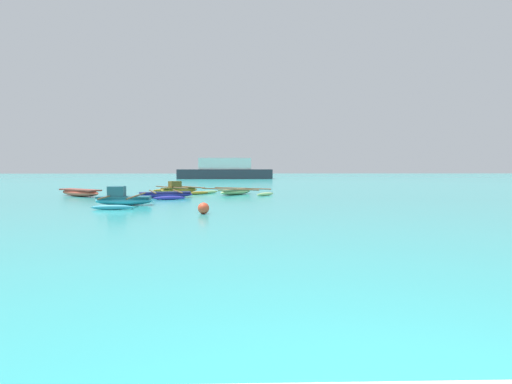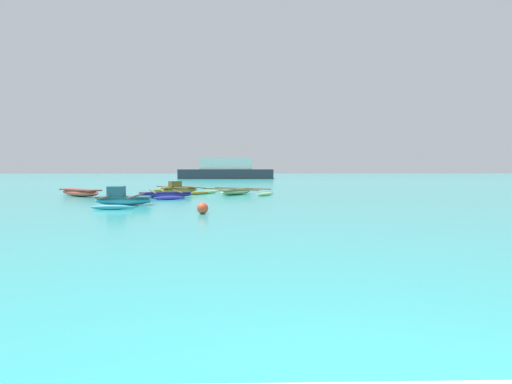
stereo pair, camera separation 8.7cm
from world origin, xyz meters
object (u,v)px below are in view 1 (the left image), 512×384
at_px(moored_boat_3, 80,192).
at_px(moored_boat_4, 165,195).
at_px(distant_ferry, 225,170).
at_px(moored_boat_2, 236,192).
at_px(mooring_buoy_0, 203,208).
at_px(moored_boat_0, 179,189).
at_px(moored_boat_1, 123,199).

height_order(moored_boat_3, moored_boat_4, moored_boat_3).
bearing_deg(distant_ferry, moored_boat_3, -99.72).
xyz_separation_m(moored_boat_2, moored_boat_3, (-9.06, -1.40, 0.04)).
bearing_deg(moored_boat_2, mooring_buoy_0, -151.09).
bearing_deg(moored_boat_0, distant_ferry, 50.23).
xyz_separation_m(moored_boat_3, mooring_buoy_0, (8.06, -10.25, -0.03)).
xyz_separation_m(moored_boat_1, mooring_buoy_0, (3.93, -3.91, -0.07)).
bearing_deg(distant_ferry, moored_boat_1, -93.39).
bearing_deg(moored_boat_0, moored_boat_4, -128.76).
distance_m(mooring_buoy_0, distant_ferry, 50.53).
bearing_deg(distant_ferry, moored_boat_4, -92.36).
bearing_deg(mooring_buoy_0, moored_boat_2, 85.10).
relative_size(moored_boat_3, moored_boat_4, 0.82).
bearing_deg(moored_boat_1, moored_boat_2, 55.03).
bearing_deg(moored_boat_4, moored_boat_0, 71.57).
bearing_deg(moored_boat_1, moored_boat_0, 80.55).
relative_size(moored_boat_2, mooring_buoy_0, 11.33).
bearing_deg(moored_boat_4, moored_boat_3, 148.01).
xyz_separation_m(moored_boat_2, moored_boat_4, (-3.88, -2.79, -0.01)).
height_order(moored_boat_1, distant_ferry, distant_ferry).
height_order(moored_boat_3, distant_ferry, distant_ferry).
xyz_separation_m(moored_boat_1, moored_boat_4, (1.05, 4.95, -0.10)).
distance_m(moored_boat_1, distant_ferry, 46.68).
height_order(moored_boat_2, moored_boat_3, moored_boat_3).
relative_size(moored_boat_1, mooring_buoy_0, 10.96).
distance_m(moored_boat_0, moored_boat_1, 9.58).
bearing_deg(moored_boat_4, moored_boat_2, 18.69).
bearing_deg(moored_boat_3, mooring_buoy_0, -13.29).
bearing_deg(moored_boat_3, moored_boat_0, 69.39).
distance_m(moored_boat_2, mooring_buoy_0, 11.69).
relative_size(moored_boat_0, moored_boat_1, 1.00).
relative_size(moored_boat_0, distant_ferry, 0.33).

